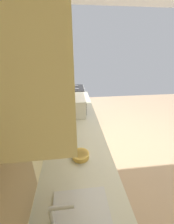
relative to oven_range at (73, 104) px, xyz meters
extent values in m
plane|color=tan|center=(-1.50, -1.24, -0.47)|extent=(6.60, 6.60, 0.00)
cube|color=beige|center=(-1.50, 0.36, 0.91)|extent=(4.25, 0.12, 2.76)
cube|color=beige|center=(-1.94, -0.01, -0.03)|extent=(3.21, 0.63, 0.89)
cube|color=#B7B6A3|center=(-1.94, -0.01, 0.43)|extent=(3.24, 0.66, 0.02)
cube|color=#332819|center=(-2.63, -0.33, -0.03)|extent=(0.01, 0.01, 0.82)
cube|color=#332819|center=(-2.17, -0.33, -0.03)|extent=(0.01, 0.01, 0.82)
cube|color=#332819|center=(-1.71, -0.33, -0.03)|extent=(0.01, 0.01, 0.82)
cube|color=#332819|center=(-1.25, -0.33, -0.03)|extent=(0.01, 0.01, 0.82)
cube|color=#332819|center=(-0.79, -0.33, -0.03)|extent=(0.01, 0.01, 0.82)
cube|color=beige|center=(-1.94, 0.15, 1.36)|extent=(2.11, 0.31, 0.58)
cube|color=#997A4C|center=(-2.92, 0.29, 0.85)|extent=(0.55, 0.02, 0.68)
cube|color=white|center=(-2.92, 0.30, 0.85)|extent=(0.49, 0.01, 0.62)
cube|color=#B7BABF|center=(0.00, 0.00, -0.02)|extent=(0.65, 0.61, 0.91)
cube|color=black|center=(0.00, -0.31, -0.06)|extent=(0.51, 0.01, 0.50)
cube|color=black|center=(0.00, 0.00, 0.45)|extent=(0.62, 0.58, 0.02)
cube|color=#B7BABF|center=(0.00, 0.28, 0.53)|extent=(0.62, 0.04, 0.18)
cylinder|color=#38383D|center=(-0.14, -0.11, 0.46)|extent=(0.11, 0.11, 0.01)
cylinder|color=#38383D|center=(0.14, -0.11, 0.46)|extent=(0.11, 0.11, 0.01)
cylinder|color=#38383D|center=(-0.14, 0.11, 0.46)|extent=(0.11, 0.11, 0.01)
cylinder|color=#38383D|center=(0.14, 0.11, 0.46)|extent=(0.11, 0.11, 0.01)
cylinder|color=#B7BABF|center=(-2.92, 0.14, 0.57)|extent=(0.02, 0.02, 0.22)
cylinder|color=#B7BABF|center=(-2.92, 0.08, 0.68)|extent=(0.02, 0.13, 0.02)
cube|color=white|center=(-1.41, 0.01, 0.57)|extent=(0.45, 0.37, 0.27)
cube|color=black|center=(-1.45, -0.18, 0.57)|extent=(0.28, 0.01, 0.19)
cube|color=#2D2D33|center=(-1.24, -0.18, 0.57)|extent=(0.08, 0.01, 0.19)
cylinder|color=gold|center=(-2.36, -0.05, 0.46)|extent=(0.16, 0.16, 0.05)
cylinder|color=#E2A353|center=(-2.36, -0.05, 0.47)|extent=(0.13, 0.13, 0.02)
camera|label=1|loc=(-3.31, 0.00, 1.38)|focal=21.28mm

